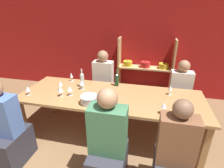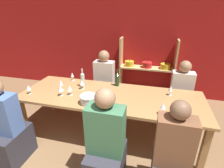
# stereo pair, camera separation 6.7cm
# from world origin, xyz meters

# --- Properties ---
(wall_back_red) EXTENTS (8.80, 0.06, 2.70)m
(wall_back_red) POSITION_xyz_m (0.00, 3.83, 1.35)
(wall_back_red) COLOR #A31919
(wall_back_red) RESTS_ON ground_plane
(shelf_unit) EXTENTS (1.28, 0.30, 1.41)m
(shelf_unit) POSITION_xyz_m (0.33, 3.63, 0.54)
(shelf_unit) COLOR tan
(shelf_unit) RESTS_ON ground_plane
(dining_table) EXTENTS (2.87, 1.00, 0.77)m
(dining_table) POSITION_xyz_m (-0.11, 1.99, 0.69)
(dining_table) COLOR #AD7F4C
(dining_table) RESTS_ON ground_plane
(mixing_bowl) EXTENTS (0.26, 0.26, 0.12)m
(mixing_bowl) POSITION_xyz_m (-0.35, 1.68, 0.83)
(mixing_bowl) COLOR #B7BABC
(mixing_bowl) RESTS_ON dining_table
(wine_bottle_green) EXTENTS (0.07, 0.07, 0.33)m
(wine_bottle_green) POSITION_xyz_m (-0.66, 2.19, 0.90)
(wine_bottle_green) COLOR #B2C6C1
(wine_bottle_green) RESTS_ON dining_table
(wine_bottle_dark) EXTENTS (0.07, 0.07, 0.30)m
(wine_bottle_dark) POSITION_xyz_m (-0.09, 2.37, 0.89)
(wine_bottle_dark) COLOR #19381E
(wine_bottle_dark) RESTS_ON dining_table
(wine_glass_empty_a) EXTENTS (0.07, 0.07, 0.18)m
(wine_glass_empty_a) POSITION_xyz_m (-0.95, 1.96, 0.90)
(wine_glass_empty_a) COLOR white
(wine_glass_empty_a) RESTS_ON dining_table
(wine_glass_red_a) EXTENTS (0.06, 0.06, 0.16)m
(wine_glass_red_a) POSITION_xyz_m (0.79, 2.23, 0.88)
(wine_glass_red_a) COLOR white
(wine_glass_red_a) RESTS_ON dining_table
(wine_glass_white_a) EXTENTS (0.07, 0.07, 0.15)m
(wine_glass_white_a) POSITION_xyz_m (-1.39, 1.72, 0.87)
(wine_glass_white_a) COLOR white
(wine_glass_white_a) RESTS_ON dining_table
(wine_glass_red_b) EXTENTS (0.07, 0.07, 0.16)m
(wine_glass_red_b) POSITION_xyz_m (0.67, 1.64, 0.89)
(wine_glass_red_b) COLOR white
(wine_glass_red_b) RESTS_ON dining_table
(wine_glass_white_b) EXTENTS (0.08, 0.08, 0.17)m
(wine_glass_white_b) POSITION_xyz_m (-0.86, 1.79, 0.88)
(wine_glass_white_b) COLOR white
(wine_glass_white_b) RESTS_ON dining_table
(wine_glass_empty_b) EXTENTS (0.08, 0.08, 0.15)m
(wine_glass_empty_b) POSITION_xyz_m (-0.73, 1.85, 0.88)
(wine_glass_empty_b) COLOR white
(wine_glass_empty_b) RESTS_ON dining_table
(wine_glass_white_c) EXTENTS (0.07, 0.07, 0.16)m
(wine_glass_white_c) POSITION_xyz_m (-0.96, 2.40, 0.88)
(wine_glass_white_c) COLOR white
(wine_glass_white_c) RESTS_ON dining_table
(wine_glass_red_c) EXTENTS (0.08, 0.08, 0.16)m
(wine_glass_red_c) POSITION_xyz_m (-0.64, 2.10, 0.88)
(wine_glass_red_c) COLOR white
(wine_glass_red_c) RESTS_ON dining_table
(person_near_a) EXTENTS (0.43, 0.53, 1.29)m
(person_near_a) POSITION_xyz_m (0.05, 1.16, 0.47)
(person_near_a) COLOR #2D2D38
(person_near_a) RESTS_ON ground_plane
(person_far_a) EXTENTS (0.40, 0.50, 1.27)m
(person_far_a) POSITION_xyz_m (-0.47, 2.83, 0.47)
(person_far_a) COLOR #2D2D38
(person_far_a) RESTS_ON ground_plane
(person_near_b) EXTENTS (0.39, 0.49, 1.25)m
(person_near_b) POSITION_xyz_m (0.80, 1.15, 0.46)
(person_near_b) COLOR #2D2D38
(person_near_b) RESTS_ON ground_plane
(person_far_b) EXTENTS (0.39, 0.48, 1.19)m
(person_far_b) POSITION_xyz_m (1.04, 2.78, 0.44)
(person_far_b) COLOR #2D2D38
(person_far_b) RESTS_ON ground_plane
(person_near_c) EXTENTS (0.41, 0.52, 1.24)m
(person_near_c) POSITION_xyz_m (-1.35, 1.13, 0.45)
(person_near_c) COLOR #2D2D38
(person_near_c) RESTS_ON ground_plane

